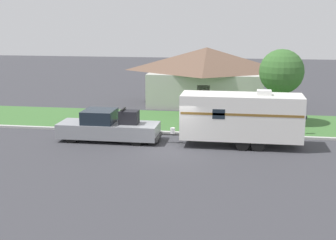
# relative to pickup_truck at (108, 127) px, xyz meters

# --- Properties ---
(ground_plane) EXTENTS (120.00, 120.00, 0.00)m
(ground_plane) POSITION_rel_pickup_truck_xyz_m (4.22, -1.52, -0.84)
(ground_plane) COLOR #38383D
(curb_strip) EXTENTS (80.00, 0.30, 0.14)m
(curb_strip) POSITION_rel_pickup_truck_xyz_m (4.22, 2.23, -0.77)
(curb_strip) COLOR #ADADA8
(curb_strip) RESTS_ON ground_plane
(lawn_strip) EXTENTS (80.00, 7.00, 0.03)m
(lawn_strip) POSITION_rel_pickup_truck_xyz_m (4.22, 5.88, -0.83)
(lawn_strip) COLOR #3D6B33
(lawn_strip) RESTS_ON ground_plane
(house_across_street) EXTENTS (10.12, 6.61, 4.87)m
(house_across_street) POSITION_rel_pickup_truck_xyz_m (4.99, 12.90, 1.68)
(house_across_street) COLOR #B2B2A8
(house_across_street) RESTS_ON ground_plane
(pickup_truck) EXTENTS (6.19, 2.10, 2.01)m
(pickup_truck) POSITION_rel_pickup_truck_xyz_m (0.00, 0.00, 0.00)
(pickup_truck) COLOR black
(pickup_truck) RESTS_ON ground_plane
(travel_trailer) EXTENTS (8.12, 2.25, 3.33)m
(travel_trailer) POSITION_rel_pickup_truck_xyz_m (7.98, -0.00, 0.91)
(travel_trailer) COLOR black
(travel_trailer) RESTS_ON ground_plane
(mailbox) EXTENTS (0.48, 0.20, 1.23)m
(mailbox) POSITION_rel_pickup_truck_xyz_m (11.89, 3.35, 0.11)
(mailbox) COLOR brown
(mailbox) RESTS_ON ground_plane
(tree_in_yard) EXTENTS (3.09, 3.09, 5.24)m
(tree_in_yard) POSITION_rel_pickup_truck_xyz_m (10.65, 6.28, 2.84)
(tree_in_yard) COLOR brown
(tree_in_yard) RESTS_ON ground_plane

